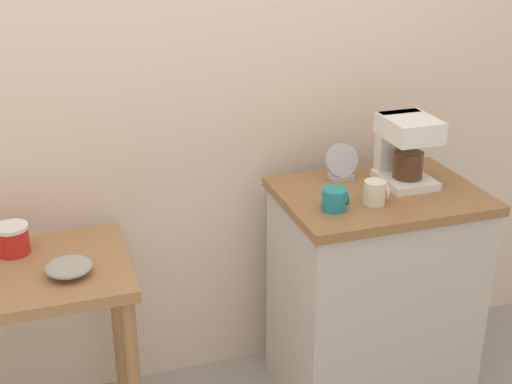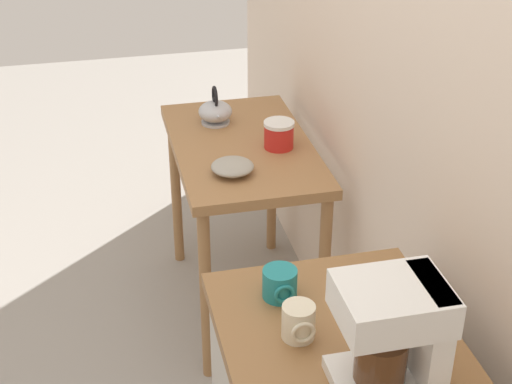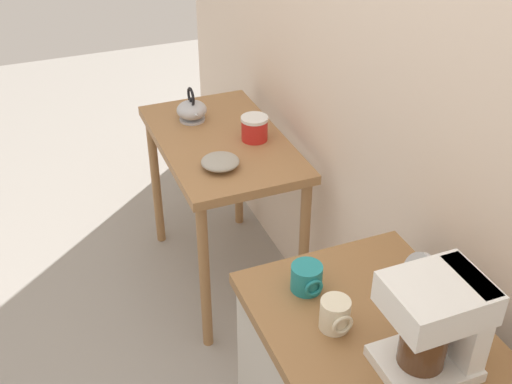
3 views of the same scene
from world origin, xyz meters
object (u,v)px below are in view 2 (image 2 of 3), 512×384
object	(u,v)px
bowl_stoneware	(232,167)
mug_dark_teal	(280,284)
teakettle	(215,112)
mug_small_cream	(299,322)
canister_enamel	(279,135)
table_clock	(402,297)
coffee_maker	(398,333)

from	to	relation	value
bowl_stoneware	mug_dark_teal	distance (m)	0.92
mug_dark_teal	teakettle	bearing A→B (deg)	176.58
teakettle	mug_small_cream	world-z (taller)	mug_small_cream
bowl_stoneware	canister_enamel	bearing A→B (deg)	128.72
mug_dark_teal	table_clock	distance (m)	0.30
table_clock	canister_enamel	bearing A→B (deg)	179.22
canister_enamel	table_clock	bearing A→B (deg)	-0.78
bowl_stoneware	mug_small_cream	xyz separation A→B (m)	(1.06, -0.06, 0.15)
mug_dark_teal	table_clock	size ratio (longest dim) A/B	0.67
bowl_stoneware	mug_dark_teal	world-z (taller)	mug_dark_teal
bowl_stoneware	coffee_maker	size ratio (longest dim) A/B	0.59
bowl_stoneware	canister_enamel	world-z (taller)	canister_enamel
bowl_stoneware	teakettle	world-z (taller)	teakettle
bowl_stoneware	mug_small_cream	bearing A→B (deg)	-3.11
teakettle	canister_enamel	distance (m)	0.33
bowl_stoneware	canister_enamel	size ratio (longest dim) A/B	1.31
mug_small_cream	table_clock	world-z (taller)	table_clock
bowl_stoneware	table_clock	world-z (taller)	table_clock
teakettle	bowl_stoneware	bearing A→B (deg)	-2.52
coffee_maker	canister_enamel	bearing A→B (deg)	175.23
teakettle	mug_small_cream	bearing A→B (deg)	-2.94
coffee_maker	table_clock	bearing A→B (deg)	153.90
coffee_maker	mug_small_cream	distance (m)	0.27
coffee_maker	mug_small_cream	size ratio (longest dim) A/B	3.03
bowl_stoneware	mug_small_cream	distance (m)	1.07
mug_dark_teal	table_clock	xyz separation A→B (m)	(0.14, 0.26, 0.02)
table_clock	mug_dark_teal	bearing A→B (deg)	-119.07
coffee_maker	table_clock	world-z (taller)	coffee_maker
canister_enamel	table_clock	world-z (taller)	table_clock
bowl_stoneware	teakettle	xyz separation A→B (m)	(-0.44, 0.02, 0.02)
coffee_maker	table_clock	distance (m)	0.25
mug_small_cream	table_clock	distance (m)	0.26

